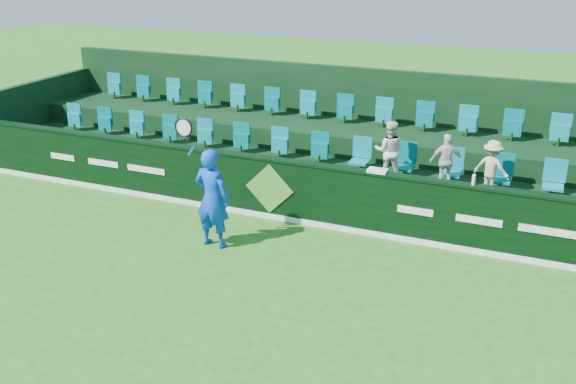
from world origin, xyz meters
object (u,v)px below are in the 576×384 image
at_px(spectator_middle, 446,161).
at_px(spectator_right, 492,168).
at_px(spectator_left, 389,151).
at_px(towel, 377,171).
at_px(drinks_bottle, 474,180).
at_px(tennis_player, 212,198).

height_order(spectator_middle, spectator_right, spectator_middle).
relative_size(spectator_left, towel, 3.42).
height_order(spectator_left, drinks_bottle, spectator_left).
xyz_separation_m(spectator_left, towel, (0.06, -1.12, -0.07)).
distance_m(spectator_left, drinks_bottle, 2.20).
distance_m(spectator_right, towel, 2.33).
height_order(tennis_player, spectator_left, tennis_player).
bearing_deg(spectator_right, tennis_player, 46.47).
xyz_separation_m(spectator_left, drinks_bottle, (1.89, -1.12, 0.00)).
height_order(tennis_player, drinks_bottle, tennis_player).
distance_m(spectator_middle, spectator_right, 0.90).
bearing_deg(spectator_left, spectator_right, 168.48).
relative_size(spectator_middle, drinks_bottle, 5.72).
xyz_separation_m(spectator_right, towel, (-2.04, -1.12, 0.02)).
distance_m(spectator_middle, drinks_bottle, 1.32).
relative_size(tennis_player, spectator_right, 2.35).
relative_size(spectator_right, drinks_bottle, 5.56).
xyz_separation_m(spectator_left, spectator_middle, (1.20, 0.00, -0.07)).
bearing_deg(towel, tennis_player, -148.58).
bearing_deg(drinks_bottle, spectator_right, 79.46).
xyz_separation_m(spectator_middle, spectator_right, (0.90, 0.00, -0.02)).
bearing_deg(tennis_player, towel, 31.42).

